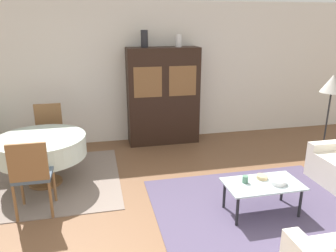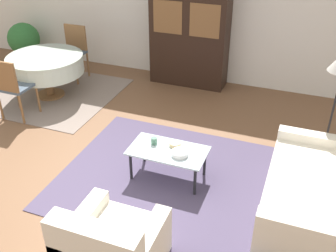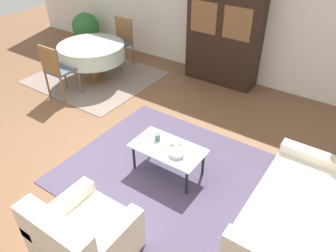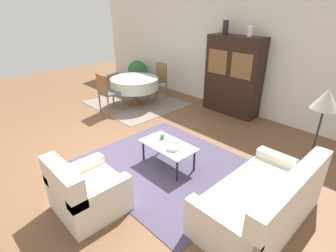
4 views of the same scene
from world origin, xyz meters
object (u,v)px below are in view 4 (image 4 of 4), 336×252
Objects in this scene: dining_chair_near at (107,91)px; bowl at (173,148)px; display_cabinet at (233,76)px; armchair at (86,192)px; vase_short at (250,31)px; bowl_small at (175,142)px; floor_lamp at (325,104)px; vase_tall at (226,27)px; couch at (263,202)px; coffee_table at (168,147)px; dining_table at (135,84)px; dining_chair_far at (159,78)px; potted_plant at (138,71)px; cup at (162,137)px.

bowl is (2.92, -0.62, -0.14)m from dining_chair_near.
display_cabinet is 1.89× the size of dining_chair_near.
vase_short reaches higher than armchair.
display_cabinet is at bearing 47.27° from dining_chair_near.
dining_chair_near reaches higher than bowl_small.
vase_tall reaches higher than floor_lamp.
couch is 4.53m from dining_chair_near.
bowl_small reaches higher than coffee_table.
dining_chair_near is 3.57m from vase_short.
dining_chair_near is (-2.78, 2.08, 0.28)m from armchair.
dining_table is at bearing -141.10° from vase_tall.
armchair is at bearing -76.58° from vase_tall.
armchair is 0.88× the size of coffee_table.
armchair is 3.49m from dining_chair_near.
dining_table is at bearing 72.23° from couch.
dining_chair_far is 1.45m from potted_plant.
vase_tall reaches higher than potted_plant.
potted_plant is at bearing -13.23° from dining_chair_far.
coffee_table is 3.11m from dining_table.
dining_table is 3.28m from bowl.
armchair is at bearing -80.92° from display_cabinet.
bowl_small is at bearing -24.90° from dining_table.
vase_tall is (-1.04, 4.34, 1.71)m from armchair.
dining_table is 3.10m from vase_short.
potted_plant is at bearing 135.50° from armchair.
dining_chair_near is 3.20m from vase_tall.
dining_chair_far is 3.74m from bowl.
dining_chair_near is at bearing 82.59° from couch.
dining_table is 5.58× the size of vase_short.
vase_tall is at bearing 38.90° from dining_table.
bowl_small is (0.26, 0.05, -0.02)m from cup.
dining_chair_near is 2.48m from potted_plant.
display_cabinet reaches higher than dining_chair_far.
dining_chair_near is at bearing 168.89° from cup.
coffee_table is 2.82m from dining_chair_near.
bowl_small is at bearing 67.66° from coffee_table.
floor_lamp reaches higher than bowl_small.
vase_short reaches higher than bowl_small.
armchair is 5.96× the size of bowl_small.
dining_chair_near is at bearing 168.12° from bowl.
dining_chair_far reaches higher than armchair.
armchair is 2.69× the size of vase_tall.
dining_chair_near is 11.02× the size of cup.
couch is 4.31m from vase_tall.
floor_lamp is at bearing -36.08° from vase_short.
dining_chair_far is (-4.48, 2.29, 0.28)m from couch.
dining_chair_far is 2.82m from vase_short.
vase_tall is (-0.34, 0.00, 1.08)m from display_cabinet.
bowl_small is (-1.76, -1.13, -0.85)m from floor_lamp.
vase_tall is at bearing 179.85° from display_cabinet.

